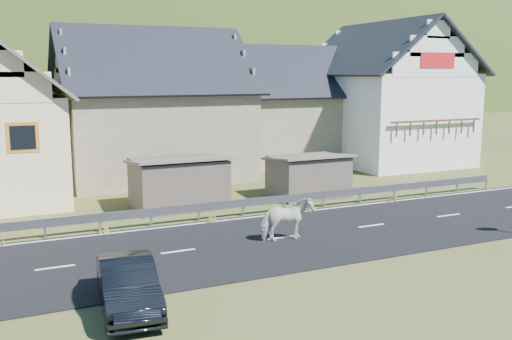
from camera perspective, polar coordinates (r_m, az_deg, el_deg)
name	(u,v)px	position (r m, az deg, el deg)	size (l,w,h in m)	color
ground	(282,239)	(21.32, 2.62, -6.86)	(160.00, 160.00, 0.00)	#3E4A1B
road	(282,238)	(21.32, 2.62, -6.81)	(60.00, 7.00, 0.04)	black
lane_markings	(282,237)	(21.31, 2.62, -6.75)	(60.00, 6.60, 0.01)	silver
guardrail	(243,203)	(24.40, -1.31, -3.36)	(28.10, 0.09, 0.75)	#93969B
shed_left	(178,183)	(26.23, -7.77, -1.32)	(4.30, 3.30, 2.40)	#65594E
shed_right	(308,177)	(28.32, 5.23, -0.66)	(3.80, 2.90, 2.20)	#65594E
house_stone_a	(151,98)	(34.24, -10.43, 7.13)	(10.80, 9.80, 8.90)	gray
house_stone_b	(287,100)	(39.72, 3.08, 7.04)	(9.80, 8.80, 8.10)	gray
house_white	(385,88)	(40.36, 12.76, 8.03)	(8.80, 10.80, 9.70)	white
mountain	(47,153)	(200.40, -20.15, 1.64)	(440.00, 280.00, 260.00)	#283E14
horse	(287,219)	(20.76, 3.11, -4.94)	(1.88, 0.85, 1.58)	silver
car	(128,284)	(15.44, -12.68, -11.11)	(1.38, 3.97, 1.31)	black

